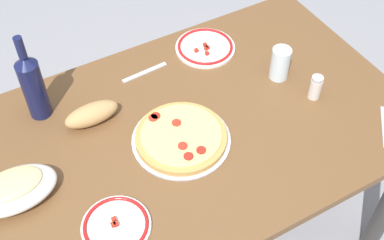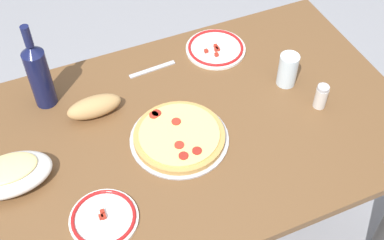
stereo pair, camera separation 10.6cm
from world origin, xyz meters
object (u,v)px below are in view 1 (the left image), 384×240
object	(u,v)px
wine_bottle	(33,85)
baked_pasta_dish	(14,189)
pepperoni_pizza	(181,137)
side_plate_near	(116,226)
side_plate_far	(205,47)
bread_loaf	(92,114)
spice_shaker	(315,87)
water_glass	(280,63)
dining_table	(192,149)

from	to	relation	value
wine_bottle	baked_pasta_dish	bearing A→B (deg)	59.92
pepperoni_pizza	side_plate_near	size ratio (longest dim) A/B	1.62
side_plate_far	bread_loaf	bearing A→B (deg)	14.73
pepperoni_pizza	side_plate_near	world-z (taller)	pepperoni_pizza
wine_bottle	side_plate_far	distance (m)	0.63
wine_bottle	side_plate_far	world-z (taller)	wine_bottle
bread_loaf	spice_shaker	bearing A→B (deg)	159.38
wine_bottle	spice_shaker	size ratio (longest dim) A/B	3.54
pepperoni_pizza	spice_shaker	xyz separation A→B (m)	(-0.47, 0.05, 0.03)
side_plate_near	spice_shaker	xyz separation A→B (m)	(-0.77, -0.13, 0.03)
pepperoni_pizza	baked_pasta_dish	world-z (taller)	baked_pasta_dish
side_plate_far	spice_shaker	world-z (taller)	spice_shaker
wine_bottle	water_glass	world-z (taller)	wine_bottle
dining_table	baked_pasta_dish	xyz separation A→B (m)	(0.55, -0.01, 0.16)
dining_table	pepperoni_pizza	xyz separation A→B (m)	(0.06, 0.03, 0.13)
dining_table	side_plate_far	size ratio (longest dim) A/B	6.44
baked_pasta_dish	wine_bottle	world-z (taller)	wine_bottle
baked_pasta_dish	side_plate_far	xyz separation A→B (m)	(-0.78, -0.29, -0.03)
baked_pasta_dish	side_plate_far	bearing A→B (deg)	-159.58
baked_pasta_dish	spice_shaker	size ratio (longest dim) A/B	2.76
dining_table	side_plate_near	bearing A→B (deg)	31.15
wine_bottle	pepperoni_pizza	bearing A→B (deg)	136.31
baked_pasta_dish	dining_table	bearing A→B (deg)	178.96
pepperoni_pizza	water_glass	xyz separation A→B (m)	(-0.43, -0.09, 0.04)
water_glass	bread_loaf	size ratio (longest dim) A/B	0.67
pepperoni_pizza	water_glass	bearing A→B (deg)	-168.42
dining_table	water_glass	distance (m)	0.41
side_plate_far	wine_bottle	bearing A→B (deg)	1.07
dining_table	bread_loaf	bearing A→B (deg)	-33.22
side_plate_far	spice_shaker	size ratio (longest dim) A/B	2.48
dining_table	wine_bottle	distance (m)	0.54
side_plate_far	dining_table	bearing A→B (deg)	53.34
baked_pasta_dish	spice_shaker	distance (m)	0.97
bread_loaf	wine_bottle	bearing A→B (deg)	-41.54
pepperoni_pizza	side_plate_far	xyz separation A→B (m)	(-0.28, -0.33, -0.01)
wine_bottle	side_plate_near	xyz separation A→B (m)	(-0.04, 0.50, -0.12)
side_plate_far	water_glass	bearing A→B (deg)	120.76
dining_table	side_plate_near	xyz separation A→B (m)	(0.35, 0.21, 0.12)
side_plate_near	side_plate_far	world-z (taller)	same
side_plate_near	pepperoni_pizza	bearing A→B (deg)	-148.72
pepperoni_pizza	wine_bottle	size ratio (longest dim) A/B	0.99
water_glass	side_plate_far	distance (m)	0.29
baked_pasta_dish	side_plate_far	world-z (taller)	baked_pasta_dish
baked_pasta_dish	wine_bottle	bearing A→B (deg)	-120.08
dining_table	baked_pasta_dish	world-z (taller)	baked_pasta_dish
bread_loaf	water_glass	bearing A→B (deg)	169.41
side_plate_near	water_glass	bearing A→B (deg)	-159.73
side_plate_near	spice_shaker	distance (m)	0.78
pepperoni_pizza	spice_shaker	bearing A→B (deg)	174.04
baked_pasta_dish	bread_loaf	world-z (taller)	baked_pasta_dish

